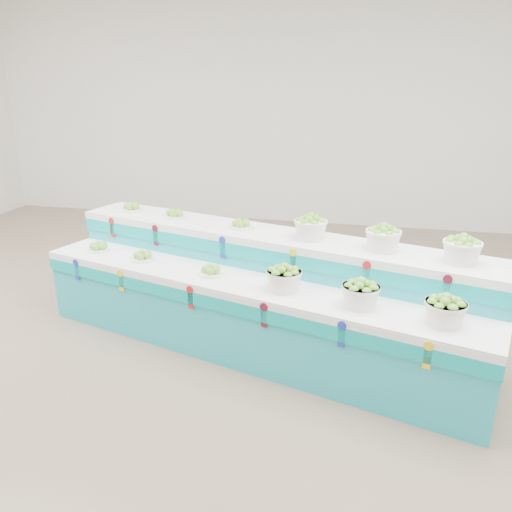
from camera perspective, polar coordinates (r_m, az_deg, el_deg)
name	(u,v)px	position (r m, az deg, el deg)	size (l,w,h in m)	color
ground	(161,366)	(4.58, -10.67, -12.15)	(10.00, 10.00, 0.00)	#73624E
back_wall	(272,103)	(8.72, 1.88, 16.91)	(10.00, 10.00, 0.00)	silver
display_stand	(256,293)	(4.65, 0.00, -4.19)	(4.24, 1.09, 1.02)	#22A6B8
plate_lower_left	(99,246)	(5.36, -17.41, 1.06)	(0.22, 0.22, 0.10)	white
plate_lower_mid	(143,255)	(4.96, -12.71, 0.06)	(0.22, 0.22, 0.10)	white
plate_lower_right	(211,270)	(4.50, -5.07, -1.56)	(0.22, 0.22, 0.10)	white
basket_lower_left	(284,278)	(4.14, 3.20, -2.51)	(0.29, 0.29, 0.22)	silver
basket_lower_mid	(361,293)	(3.92, 11.78, -4.17)	(0.29, 0.29, 0.22)	silver
basket_lower_right	(445,310)	(3.81, 20.64, -5.79)	(0.29, 0.29, 0.22)	silver
plate_upper_left	(132,207)	(5.63, -13.90, 5.44)	(0.22, 0.22, 0.10)	white
plate_upper_mid	(175,213)	(5.26, -9.18, 4.80)	(0.22, 0.22, 0.10)	white
plate_upper_right	(241,223)	(4.82, -1.69, 3.72)	(0.22, 0.22, 0.10)	white
basket_upper_left	(311,227)	(4.50, 6.22, 3.24)	(0.29, 0.29, 0.22)	silver
basket_upper_mid	(383,238)	(4.30, 14.20, 1.99)	(0.29, 0.29, 0.22)	silver
basket_upper_right	(462,249)	(4.20, 22.29, 0.69)	(0.29, 0.29, 0.22)	silver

